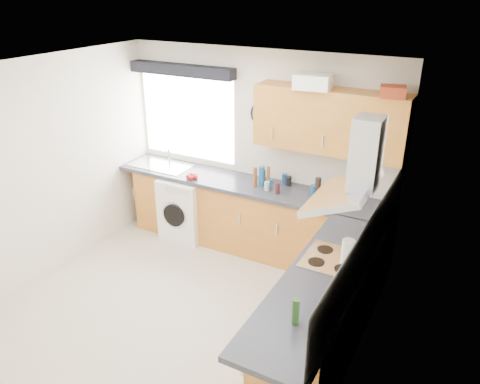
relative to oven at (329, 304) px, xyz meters
The scene contains 39 objects.
ground_plane 1.59m from the oven, 168.69° to the right, with size 3.60×3.60×0.00m, color beige.
ceiling 2.58m from the oven, 168.69° to the right, with size 3.60×3.60×0.02m, color white.
wall_back 2.28m from the oven, 135.00° to the left, with size 3.60×0.02×2.50m, color silver.
wall_front 2.71m from the oven, 125.54° to the right, with size 3.60×0.02×2.50m, color silver.
wall_left 3.41m from the oven, behind, with size 0.02×3.60×2.50m, color silver.
wall_right 0.93m from the oven, 45.00° to the right, with size 0.02×3.60×2.50m, color silver.
window 3.16m from the oven, 149.70° to the left, with size 1.40×0.02×1.10m, color white.
window_blind 3.40m from the oven, 151.23° to the left, with size 1.50×0.18×0.14m, color black.
splashback 0.81m from the oven, ahead, with size 0.01×3.00×0.54m, color white.
base_cab_back 2.01m from the oven, 142.90° to the left, with size 3.00×0.58×0.86m, color #AC6824.
base_cab_corner 1.20m from the oven, 90.00° to the left, with size 0.60×0.60×0.86m, color #AC6824.
base_cab_right 0.15m from the oven, 86.19° to the right, with size 0.58×2.10×0.86m, color #AC6824.
worktop_back 1.98m from the oven, 141.34° to the left, with size 3.60×0.62×0.05m, color #282A30.
worktop_right 0.55m from the oven, 90.00° to the right, with size 0.62×2.42×0.05m, color #282A30.
sink 3.12m from the oven, 157.02° to the left, with size 0.84×0.46×0.10m, color silver, non-canonical shape.
oven is the anchor object (origin of this frame).
hob_plate 0.49m from the oven, 90.00° to the left, with size 0.52×0.52×0.01m, color silver.
extractor_hood 1.35m from the oven, ahead, with size 0.52×0.78×0.66m, color silver, non-canonical shape.
upper_cabinets 1.99m from the oven, 112.54° to the left, with size 1.70×0.35×0.70m, color #AC6824.
washing_machine 2.61m from the oven, 155.07° to the left, with size 0.58×0.56×0.85m, color white.
wall_clock 2.43m from the oven, 134.80° to the left, with size 0.30×0.30×0.04m, color black.
casserole 2.30m from the oven, 120.95° to the left, with size 0.38×0.27×0.16m, color white.
storage_box 2.16m from the oven, 85.31° to the left, with size 0.25×0.20×0.11m, color #A9391B.
utensil_pot 1.24m from the oven, 108.43° to the left, with size 0.09×0.09×0.13m, color slate.
kitchen_roll 0.62m from the oven, ahead, with size 0.11×0.11×0.24m, color white.
tomato_cluster 2.46m from the oven, 155.38° to the left, with size 0.14×0.14×0.06m, color red, non-canonical shape.
jar_0 1.81m from the oven, 134.05° to the left, with size 0.06×0.06×0.10m, color #1A577D.
jar_1 1.46m from the oven, 116.08° to the left, with size 0.07×0.07×0.25m, color black.
jar_2 1.45m from the oven, 118.24° to the left, with size 0.07×0.07×0.16m, color navy.
jar_3 1.89m from the oven, 137.13° to the left, with size 0.07×0.07×0.25m, color #1D538B.
jar_4 1.61m from the oven, 133.60° to the left, with size 0.06×0.06×0.14m, color #381419.
jar_5 1.89m from the oven, 136.05° to the left, with size 0.04×0.04×0.20m, color #1A4A1D.
jar_6 1.80m from the oven, 126.47° to the left, with size 0.07×0.07×0.12m, color black.
jar_7 1.84m from the oven, 134.95° to the left, with size 0.04×0.04×0.26m, color brown.
jar_8 1.85m from the oven, 127.75° to the left, with size 0.07×0.07×0.13m, color navy.
jar_9 1.73m from the oven, 136.72° to the left, with size 0.06×0.06×0.11m, color #B4AA99.
jar_10 1.89m from the oven, 139.86° to the left, with size 0.05×0.05×0.25m, color brown.
jar_11 1.53m from the oven, 108.55° to the left, with size 0.05×0.05×0.19m, color #21531D.
bottle_0 1.13m from the oven, 88.94° to the right, with size 0.05×0.05×0.21m, color #1E4518.
Camera 1 is at (2.45, -3.25, 3.19)m, focal length 35.00 mm.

